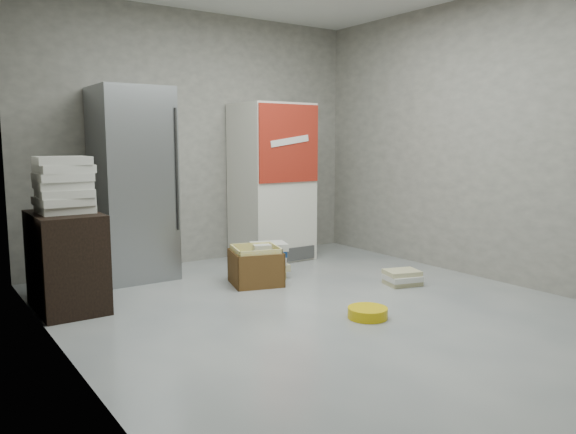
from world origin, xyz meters
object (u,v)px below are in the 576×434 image
(wood_shelf, at_px, (66,261))
(cardboard_box, at_px, (256,269))
(coke_cooler, at_px, (272,182))
(phonebook_stack_main, at_px, (268,260))
(steel_fridge, at_px, (133,184))

(wood_shelf, height_order, cardboard_box, wood_shelf)
(wood_shelf, relative_size, cardboard_box, 1.41)
(coke_cooler, relative_size, phonebook_stack_main, 4.03)
(steel_fridge, xyz_separation_m, coke_cooler, (1.65, -0.01, -0.05))
(coke_cooler, relative_size, cardboard_box, 3.18)
(steel_fridge, relative_size, coke_cooler, 1.06)
(wood_shelf, xyz_separation_m, phonebook_stack_main, (1.94, -0.04, -0.22))
(coke_cooler, xyz_separation_m, cardboard_box, (-0.78, -0.92, -0.75))
(steel_fridge, relative_size, wood_shelf, 2.37)
(phonebook_stack_main, bearing_deg, cardboard_box, -125.03)
(wood_shelf, distance_m, cardboard_box, 1.72)
(wood_shelf, distance_m, phonebook_stack_main, 1.95)
(steel_fridge, height_order, coke_cooler, steel_fridge)
(coke_cooler, xyz_separation_m, wood_shelf, (-2.48, -0.72, -0.50))
(phonebook_stack_main, bearing_deg, wood_shelf, -159.61)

